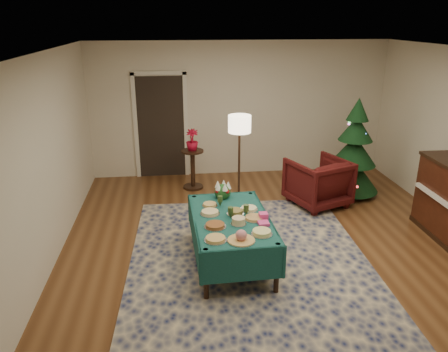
{
  "coord_description": "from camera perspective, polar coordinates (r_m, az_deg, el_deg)",
  "views": [
    {
      "loc": [
        -1.35,
        -5.18,
        3.11
      ],
      "look_at": [
        -0.62,
        0.99,
        0.84
      ],
      "focal_mm": 35.0,
      "sensor_mm": 36.0,
      "label": 1
    }
  ],
  "objects": [
    {
      "name": "armchair",
      "position": [
        7.72,
        12.18,
        -0.5
      ],
      "size": [
        1.14,
        1.11,
        0.92
      ],
      "primitive_type": "imported",
      "rotation": [
        0.0,
        0.0,
        3.51
      ],
      "color": "#420E0E",
      "rests_on": "ground"
    },
    {
      "name": "napkin_stack",
      "position": [
        5.51,
        5.18,
        -6.17
      ],
      "size": [
        0.14,
        0.14,
        0.04
      ],
      "primitive_type": "cube",
      "rotation": [
        0.0,
        0.0,
        0.03
      ],
      "color": "#E43F8C",
      "rests_on": "buffet_table"
    },
    {
      "name": "platter_9",
      "position": [
        6.01,
        -1.87,
        -3.77
      ],
      "size": [
        0.21,
        0.21,
        0.04
      ],
      "color": "silver",
      "rests_on": "buffet_table"
    },
    {
      "name": "platter_8",
      "position": [
        5.9,
        3.27,
        -4.27
      ],
      "size": [
        0.24,
        0.24,
        0.04
      ],
      "color": "silver",
      "rests_on": "buffet_table"
    },
    {
      "name": "potted_plant",
      "position": [
        8.19,
        -4.18,
        4.12
      ],
      "size": [
        0.23,
        0.4,
        0.23
      ],
      "primitive_type": "imported",
      "color": "#AA0C25",
      "rests_on": "side_table"
    },
    {
      "name": "platter_0",
      "position": [
        5.12,
        -1.12,
        -8.22
      ],
      "size": [
        0.27,
        0.27,
        0.04
      ],
      "color": "silver",
      "rests_on": "buffet_table"
    },
    {
      "name": "doorway",
      "position": [
        8.89,
        -8.25,
        6.74
      ],
      "size": [
        1.08,
        0.04,
        2.16
      ],
      "color": "black",
      "rests_on": "ground"
    },
    {
      "name": "platter_4",
      "position": [
        5.49,
        1.92,
        -5.9
      ],
      "size": [
        0.2,
        0.2,
        0.09
      ],
      "color": "silver",
      "rests_on": "buffet_table"
    },
    {
      "name": "floor_lamp",
      "position": [
        7.34,
        2.04,
        6.1
      ],
      "size": [
        0.38,
        0.38,
        1.58
      ],
      "color": "#A57F3F",
      "rests_on": "ground"
    },
    {
      "name": "platter_1",
      "position": [
        5.09,
        2.26,
        -7.97
      ],
      "size": [
        0.33,
        0.33,
        0.14
      ],
      "color": "silver",
      "rests_on": "buffet_table"
    },
    {
      "name": "platter_3",
      "position": [
        5.42,
        -1.17,
        -6.49
      ],
      "size": [
        0.27,
        0.27,
        0.05
      ],
      "color": "silver",
      "rests_on": "buffet_table"
    },
    {
      "name": "room_shell",
      "position": [
        5.63,
        7.45,
        1.66
      ],
      "size": [
        7.0,
        7.0,
        7.0
      ],
      "color": "#593319",
      "rests_on": "ground"
    },
    {
      "name": "rug",
      "position": [
        5.93,
        3.45,
        -11.52
      ],
      "size": [
        3.35,
        4.31,
        0.02
      ],
      "primitive_type": "cube",
      "rotation": [
        0.0,
        0.0,
        -0.04
      ],
      "color": "#131C49",
      "rests_on": "ground"
    },
    {
      "name": "christmas_tree",
      "position": [
        8.25,
        16.6,
        2.99
      ],
      "size": [
        1.27,
        1.27,
        1.8
      ],
      "color": "black",
      "rests_on": "ground"
    },
    {
      "name": "buffet_table",
      "position": [
        5.74,
        0.93,
        -6.61
      ],
      "size": [
        1.06,
        1.74,
        0.67
      ],
      "color": "black",
      "rests_on": "ground"
    },
    {
      "name": "goblet_2",
      "position": [
        5.62,
        0.85,
        -4.78
      ],
      "size": [
        0.07,
        0.07,
        0.16
      ],
      "color": "#2D471E",
      "rests_on": "buffet_table"
    },
    {
      "name": "goblet_1",
      "position": [
        5.7,
        2.91,
        -4.45
      ],
      "size": [
        0.07,
        0.07,
        0.16
      ],
      "color": "#2D471E",
      "rests_on": "buffet_table"
    },
    {
      "name": "platter_7",
      "position": [
        5.76,
        1.49,
        -4.74
      ],
      "size": [
        0.23,
        0.23,
        0.06
      ],
      "color": "silver",
      "rests_on": "buffet_table"
    },
    {
      "name": "side_table",
      "position": [
        8.35,
        -4.09,
        0.81
      ],
      "size": [
        0.42,
        0.42,
        0.76
      ],
      "color": "black",
      "rests_on": "ground"
    },
    {
      "name": "platter_2",
      "position": [
        5.26,
        4.94,
        -7.37
      ],
      "size": [
        0.26,
        0.26,
        0.06
      ],
      "color": "silver",
      "rests_on": "buffet_table"
    },
    {
      "name": "platter_6",
      "position": [
        5.77,
        -1.84,
        -4.8
      ],
      "size": [
        0.26,
        0.26,
        0.05
      ],
      "color": "silver",
      "rests_on": "buffet_table"
    },
    {
      "name": "gift_box",
      "position": [
        5.63,
        5.17,
        -5.24
      ],
      "size": [
        0.11,
        0.11,
        0.09
      ],
      "primitive_type": "cube",
      "rotation": [
        0.0,
        0.0,
        0.03
      ],
      "color": "#EE4290",
      "rests_on": "buffet_table"
    },
    {
      "name": "centerpiece",
      "position": [
        6.24,
        -0.19,
        -1.86
      ],
      "size": [
        0.24,
        0.24,
        0.28
      ],
      "color": "#1E4C1E",
      "rests_on": "buffet_table"
    },
    {
      "name": "platter_5",
      "position": [
        5.64,
        3.98,
        -5.49
      ],
      "size": [
        0.27,
        0.27,
        0.04
      ],
      "color": "silver",
      "rests_on": "buffet_table"
    },
    {
      "name": "goblet_0",
      "position": [
        5.96,
        -0.51,
        -3.28
      ],
      "size": [
        0.07,
        0.07,
        0.16
      ],
      "color": "#2D471E",
      "rests_on": "buffet_table"
    }
  ]
}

